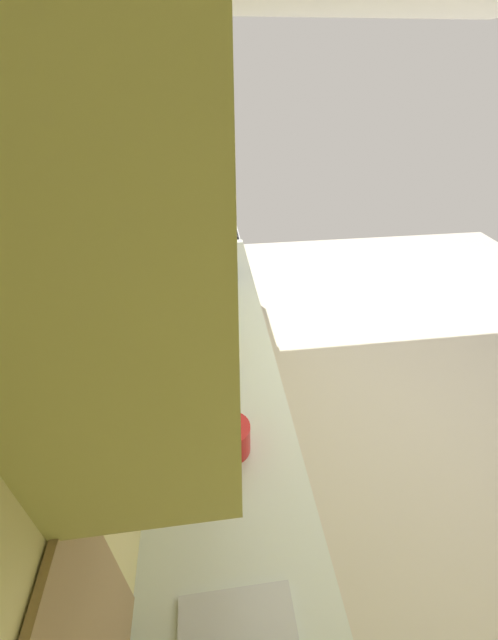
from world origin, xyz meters
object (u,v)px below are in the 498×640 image
kettle (231,438)px  bowl (222,350)px  microwave (206,257)px  oven_range (209,268)px

kettle → bowl: bearing=0.0°
microwave → oven_range: bearing=-1.0°
oven_range → microwave: size_ratio=2.49×
microwave → bowl: 0.95m
bowl → kettle: 0.62m
oven_range → kettle: (-2.52, -0.04, 0.52)m
oven_range → kettle: bearing=-179.2°
microwave → kettle: microwave is taller
microwave → bowl: microwave is taller
oven_range → bowl: 1.97m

